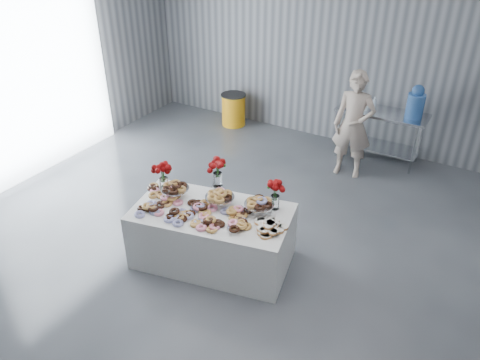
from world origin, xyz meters
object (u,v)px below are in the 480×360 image
Objects in this scene: water_jug at (416,103)px; person at (353,125)px; prep_table at (380,127)px; trash_barrel at (234,110)px; display_table at (213,236)px.

water_jug is 1.10m from person.
person is at bearing -108.53° from prep_table.
prep_table is at bearing 0.00° from trash_barrel.
trash_barrel is at bearing -180.00° from prep_table.
prep_table is 2.97m from trash_barrel.
person is at bearing -15.66° from trash_barrel.
display_table is 4.26m from trash_barrel.
water_jug reaches higher than prep_table.
person reaches higher than display_table.
person is at bearing 76.44° from display_table.
trash_barrel is (-1.97, 3.77, -0.05)m from display_table.
trash_barrel is (-2.70, 0.76, -0.55)m from person.
display_table is 3.43× the size of water_jug.
person reaches higher than prep_table.
water_jug is at bearing 68.56° from display_table.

